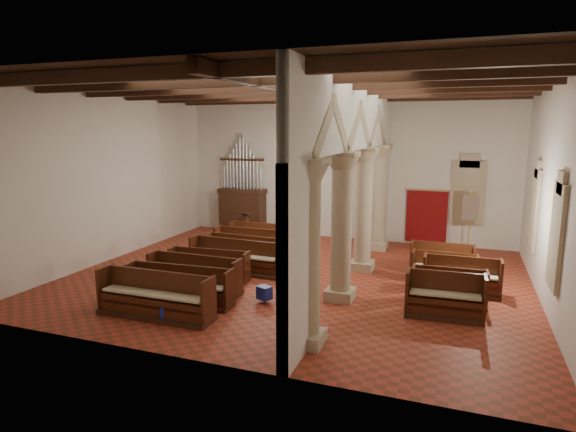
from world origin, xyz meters
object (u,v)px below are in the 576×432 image
Objects in this scene: pipe_organ at (242,203)px; aisle_pew_0 at (444,302)px; processional_banner at (468,238)px; nave_pew_0 at (155,302)px; lectern at (246,227)px.

pipe_organ is 2.28× the size of aisle_pew_0.
processional_banner is 11.17m from nave_pew_0.
lectern reaches higher than aisle_pew_0.
nave_pew_0 is at bearing -162.46° from aisle_pew_0.
pipe_organ is at bearing 141.48° from lectern.
nave_pew_0 is at bearing -148.56° from processional_banner.
pipe_organ is at bearing 102.62° from nave_pew_0.
aisle_pew_0 is at bearing -17.12° from lectern.
lectern is 0.47× the size of processional_banner.
nave_pew_0 reaches higher than aisle_pew_0.
pipe_organ is at bearing 154.26° from processional_banner.
nave_pew_0 is (-7.35, -8.40, -0.44)m from processional_banner.
processional_banner is 1.31× the size of aisle_pew_0.
lectern is at bearing 140.75° from aisle_pew_0.
pipe_organ is 10.12m from nave_pew_0.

